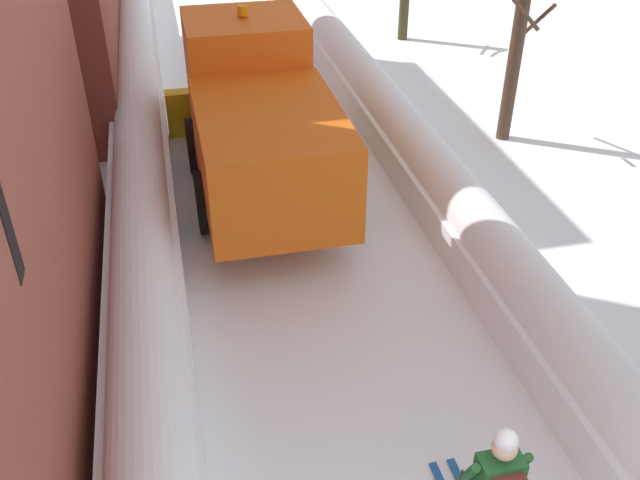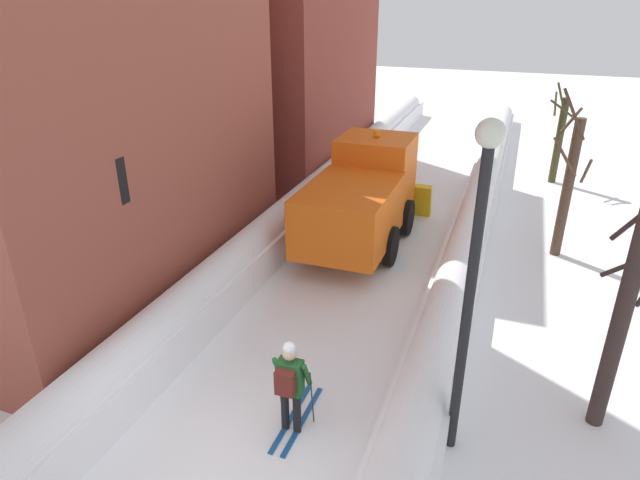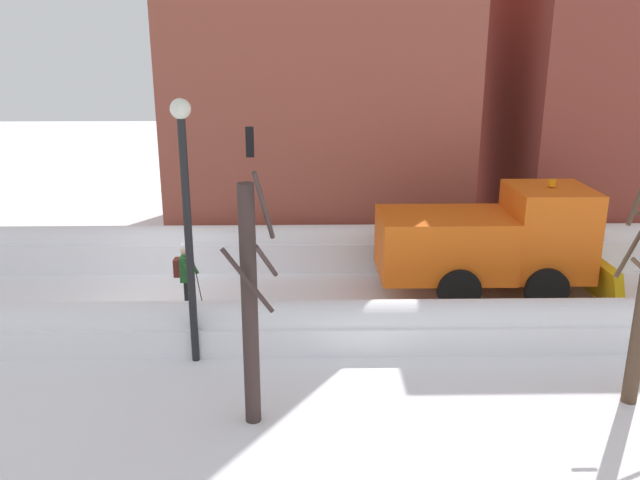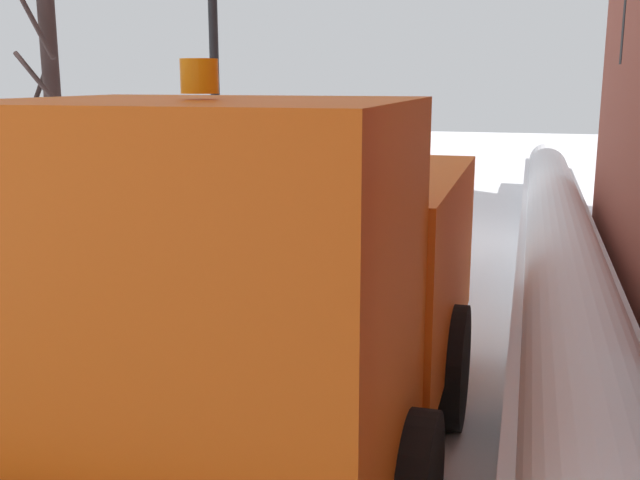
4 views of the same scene
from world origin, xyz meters
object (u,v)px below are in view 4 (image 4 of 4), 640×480
(skier, at_px, (368,193))
(bare_tree_near, at_px, (54,126))
(traffic_light_pole, at_px, (628,87))
(street_lamp, at_px, (214,53))
(plow_truck, at_px, (284,289))

(skier, distance_m, bare_tree_near, 5.50)
(traffic_light_pole, relative_size, bare_tree_near, 0.89)
(traffic_light_pole, relative_size, street_lamp, 0.75)
(traffic_light_pole, xyz_separation_m, bare_tree_near, (9.00, 0.75, -0.65))
(street_lamp, xyz_separation_m, bare_tree_near, (2.32, 1.42, -1.20))
(bare_tree_near, bearing_deg, skier, -157.67)
(plow_truck, distance_m, bare_tree_near, 8.41)
(plow_truck, bearing_deg, bare_tree_near, -44.37)
(skier, relative_size, bare_tree_near, 0.39)
(plow_truck, bearing_deg, street_lamp, -63.26)
(plow_truck, bearing_deg, traffic_light_pole, -114.51)
(plow_truck, relative_size, street_lamp, 1.09)
(plow_truck, distance_m, street_lamp, 8.38)
(traffic_light_pole, height_order, street_lamp, street_lamp)
(plow_truck, bearing_deg, skier, -82.54)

